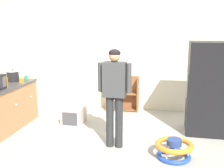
{
  "coord_description": "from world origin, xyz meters",
  "views": [
    {
      "loc": [
        1.03,
        -4.49,
        2.08
      ],
      "look_at": [
        -0.0,
        0.44,
        1.02
      ],
      "focal_mm": 44.82,
      "sensor_mm": 36.0,
      "label": 1
    }
  ],
  "objects_px": {
    "clear_bottle": "(21,75)",
    "green_cup": "(26,78)",
    "orange_cup": "(21,81)",
    "yellow_cup": "(5,81)",
    "standing_person": "(114,90)",
    "bookshelf": "(120,95)",
    "kitchen_counter": "(2,109)",
    "pet_carrier": "(74,115)",
    "white_cup": "(5,82)",
    "baby_walker": "(174,149)",
    "amber_bottle": "(6,81)",
    "refrigerator": "(206,88)",
    "crock_pot": "(13,76)"
  },
  "relations": [
    {
      "from": "standing_person",
      "to": "bookshelf",
      "type": "bearing_deg",
      "value": 97.45
    },
    {
      "from": "kitchen_counter",
      "to": "pet_carrier",
      "type": "distance_m",
      "value": 1.47
    },
    {
      "from": "baby_walker",
      "to": "crock_pot",
      "type": "xyz_separation_m",
      "value": [
        -3.4,
        1.07,
        0.86
      ]
    },
    {
      "from": "crock_pot",
      "to": "yellow_cup",
      "type": "bearing_deg",
      "value": -103.12
    },
    {
      "from": "standing_person",
      "to": "baby_walker",
      "type": "xyz_separation_m",
      "value": [
        1.01,
        -0.24,
        -0.86
      ]
    },
    {
      "from": "bookshelf",
      "to": "green_cup",
      "type": "xyz_separation_m",
      "value": [
        -1.91,
        -1.12,
        0.58
      ]
    },
    {
      "from": "kitchen_counter",
      "to": "orange_cup",
      "type": "xyz_separation_m",
      "value": [
        0.2,
        0.45,
        0.5
      ]
    },
    {
      "from": "refrigerator",
      "to": "green_cup",
      "type": "xyz_separation_m",
      "value": [
        -3.78,
        0.02,
        0.06
      ]
    },
    {
      "from": "amber_bottle",
      "to": "orange_cup",
      "type": "xyz_separation_m",
      "value": [
        0.11,
        0.37,
        -0.05
      ]
    },
    {
      "from": "clear_bottle",
      "to": "green_cup",
      "type": "bearing_deg",
      "value": -10.2
    },
    {
      "from": "bookshelf",
      "to": "amber_bottle",
      "type": "distance_m",
      "value": 2.74
    },
    {
      "from": "clear_bottle",
      "to": "yellow_cup",
      "type": "bearing_deg",
      "value": -104.2
    },
    {
      "from": "orange_cup",
      "to": "crock_pot",
      "type": "bearing_deg",
      "value": 157.13
    },
    {
      "from": "pet_carrier",
      "to": "white_cup",
      "type": "xyz_separation_m",
      "value": [
        -1.28,
        -0.51,
        0.77
      ]
    },
    {
      "from": "standing_person",
      "to": "yellow_cup",
      "type": "height_order",
      "value": "standing_person"
    },
    {
      "from": "standing_person",
      "to": "white_cup",
      "type": "bearing_deg",
      "value": 168.32
    },
    {
      "from": "kitchen_counter",
      "to": "white_cup",
      "type": "distance_m",
      "value": 0.54
    },
    {
      "from": "kitchen_counter",
      "to": "standing_person",
      "type": "distance_m",
      "value": 2.42
    },
    {
      "from": "white_cup",
      "to": "yellow_cup",
      "type": "bearing_deg",
      "value": 122.51
    },
    {
      "from": "bookshelf",
      "to": "clear_bottle",
      "type": "height_order",
      "value": "clear_bottle"
    },
    {
      "from": "bookshelf",
      "to": "amber_bottle",
      "type": "bearing_deg",
      "value": -137.34
    },
    {
      "from": "standing_person",
      "to": "crock_pot",
      "type": "bearing_deg",
      "value": 160.65
    },
    {
      "from": "clear_bottle",
      "to": "amber_bottle",
      "type": "relative_size",
      "value": 1.0
    },
    {
      "from": "green_cup",
      "to": "yellow_cup",
      "type": "distance_m",
      "value": 0.51
    },
    {
      "from": "orange_cup",
      "to": "clear_bottle",
      "type": "bearing_deg",
      "value": 118.68
    },
    {
      "from": "clear_bottle",
      "to": "green_cup",
      "type": "relative_size",
      "value": 2.59
    },
    {
      "from": "orange_cup",
      "to": "yellow_cup",
      "type": "bearing_deg",
      "value": -156.79
    },
    {
      "from": "kitchen_counter",
      "to": "yellow_cup",
      "type": "xyz_separation_m",
      "value": [
        -0.1,
        0.32,
        0.5
      ]
    },
    {
      "from": "baby_walker",
      "to": "white_cup",
      "type": "xyz_separation_m",
      "value": [
        -3.38,
        0.72,
        0.79
      ]
    },
    {
      "from": "yellow_cup",
      "to": "bookshelf",
      "type": "bearing_deg",
      "value": 35.97
    },
    {
      "from": "pet_carrier",
      "to": "orange_cup",
      "type": "relative_size",
      "value": 5.81
    },
    {
      "from": "baby_walker",
      "to": "yellow_cup",
      "type": "relative_size",
      "value": 6.36
    },
    {
      "from": "standing_person",
      "to": "baby_walker",
      "type": "relative_size",
      "value": 2.81
    },
    {
      "from": "refrigerator",
      "to": "white_cup",
      "type": "distance_m",
      "value": 4.0
    },
    {
      "from": "baby_walker",
      "to": "amber_bottle",
      "type": "distance_m",
      "value": 3.42
    },
    {
      "from": "baby_walker",
      "to": "amber_bottle",
      "type": "relative_size",
      "value": 2.46
    },
    {
      "from": "bookshelf",
      "to": "refrigerator",
      "type": "bearing_deg",
      "value": -31.18
    },
    {
      "from": "baby_walker",
      "to": "white_cup",
      "type": "distance_m",
      "value": 3.54
    },
    {
      "from": "kitchen_counter",
      "to": "pet_carrier",
      "type": "relative_size",
      "value": 3.46
    },
    {
      "from": "refrigerator",
      "to": "white_cup",
      "type": "xyz_separation_m",
      "value": [
        -3.96,
        -0.54,
        0.06
      ]
    },
    {
      "from": "pet_carrier",
      "to": "yellow_cup",
      "type": "distance_m",
      "value": 1.6
    },
    {
      "from": "baby_walker",
      "to": "clear_bottle",
      "type": "bearing_deg",
      "value": 158.6
    },
    {
      "from": "kitchen_counter",
      "to": "clear_bottle",
      "type": "relative_size",
      "value": 7.77
    },
    {
      "from": "crock_pot",
      "to": "amber_bottle",
      "type": "distance_m",
      "value": 0.5
    },
    {
      "from": "white_cup",
      "to": "green_cup",
      "type": "relative_size",
      "value": 1.0
    },
    {
      "from": "crock_pot",
      "to": "green_cup",
      "type": "bearing_deg",
      "value": 47.35
    },
    {
      "from": "baby_walker",
      "to": "pet_carrier",
      "type": "relative_size",
      "value": 1.09
    },
    {
      "from": "bookshelf",
      "to": "yellow_cup",
      "type": "xyz_separation_m",
      "value": [
        -2.15,
        -1.56,
        0.58
      ]
    },
    {
      "from": "refrigerator",
      "to": "clear_bottle",
      "type": "distance_m",
      "value": 3.92
    },
    {
      "from": "standing_person",
      "to": "pet_carrier",
      "type": "bearing_deg",
      "value": 137.57
    }
  ]
}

